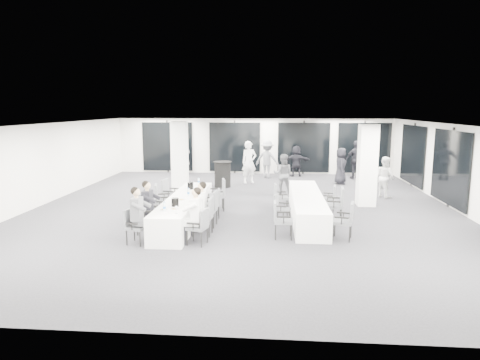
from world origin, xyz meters
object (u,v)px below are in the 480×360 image
Objects in this scene: chair_main_left_fourth at (161,198)px; chair_side_right_far at (330,197)px; standing_guest_g at (184,155)px; standing_guest_h at (385,174)px; chair_main_right_far at (219,193)px; banquet_table_side at (307,206)px; chair_main_left_near at (134,224)px; chair_side_right_mid at (337,203)px; standing_guest_a at (249,159)px; ice_bucket_far at (190,186)px; chair_main_left_mid at (153,206)px; chair_main_right_near at (200,224)px; standing_guest_c at (267,157)px; standing_guest_f at (296,159)px; chair_side_left_mid at (280,207)px; ice_bucket_near at (175,202)px; banquet_table_main at (184,210)px; chair_main_right_mid at (211,206)px; chair_main_left_far at (169,192)px; chair_main_right_second at (206,214)px; chair_main_right_fourth at (215,201)px; chair_main_left_second at (144,212)px; standing_guest_d at (356,157)px; standing_guest_b at (283,171)px; standing_guest_e at (341,164)px; chair_side_right_near at (346,218)px; cocktail_table at (223,174)px; chair_side_left_near at (280,217)px; chair_side_left_far at (279,195)px.

chair_side_right_far is (5.30, 1.12, -0.09)m from chair_main_left_fourth.
standing_guest_g is 9.79m from standing_guest_h.
banquet_table_side is at bearing -118.73° from chair_main_right_far.
chair_main_left_near is 0.85× the size of chair_main_right_far.
chair_side_right_mid is at bearing -169.91° from chair_side_right_far.
banquet_table_side is 2.36× the size of standing_guest_a.
chair_main_left_mid is at bearing -116.23° from ice_bucket_far.
chair_main_right_near is at bearing -135.41° from banquet_table_side.
standing_guest_c is 1.52m from standing_guest_f.
banquet_table_side is at bearing 140.20° from chair_side_left_mid.
chair_main_right_far is 4.64× the size of ice_bucket_near.
chair_main_right_mid is at bearing -24.84° from banquet_table_main.
chair_main_left_far is 0.99× the size of chair_main_right_second.
chair_main_right_fourth is 1.13m from ice_bucket_far.
chair_main_left_second is at bearing 128.03° from chair_main_right_fourth.
standing_guest_d is at bearing -7.67° from chair_side_right_far.
standing_guest_b is (3.80, 4.85, 0.34)m from chair_main_left_mid.
standing_guest_f is at bearing 46.87° from standing_guest_e.
standing_guest_a is at bearing 34.04° from chair_side_right_near.
chair_main_right_near is at bearing -119.61° from standing_guest_a.
chair_main_right_second is 4.62× the size of ice_bucket_far.
standing_guest_c reaches higher than standing_guest_b.
chair_main_right_mid is at bearing -120.53° from standing_guest_a.
cocktail_table is 3.86m from standing_guest_g.
chair_main_right_near is 3.71m from chair_side_right_near.
chair_side_left_near is (1.97, 0.71, 0.03)m from chair_main_right_near.
chair_main_left_fourth is 0.57× the size of standing_guest_e.
standing_guest_b is 1.01× the size of standing_guest_h.
standing_guest_h is (2.32, 3.82, 0.28)m from chair_side_right_mid.
standing_guest_g is (-6.31, 10.14, 0.46)m from chair_side_right_near.
ice_bucket_near is at bearing 95.59° from standing_guest_c.
standing_guest_b reaches higher than chair_main_left_far.
chair_main_left_mid is (-0.83, -0.33, 0.17)m from banquet_table_main.
standing_guest_h is 7.44m from ice_bucket_far.
standing_guest_b is 0.87× the size of standing_guest_g.
standing_guest_a reaches higher than chair_main_right_fourth.
chair_side_left_far reaches higher than chair_side_left_mid.
standing_guest_d is at bearing -9.03° from standing_guest_a.
standing_guest_d is at bearing 23.04° from cocktail_table.
chair_main_right_mid is 1.18m from ice_bucket_near.
chair_main_right_fourth is 1.02× the size of chair_side_left_mid.
chair_main_right_near is 11.17m from standing_guest_g.
chair_main_right_fourth is 7.86m from standing_guest_c.
chair_side_right_near is (5.30, -1.04, 0.02)m from chair_main_left_mid.
standing_guest_d is at bearing 142.77° from chair_main_left_far.
chair_main_right_far is at bearing -10.66° from chair_main_right_fourth.
standing_guest_f is at bearing 138.33° from chair_main_left_fourth.
chair_main_right_near is at bearing 19.55° from chair_main_left_fourth.
chair_main_right_second is 8.10m from standing_guest_a.
standing_guest_b is at bearing 99.83° from banquet_table_side.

